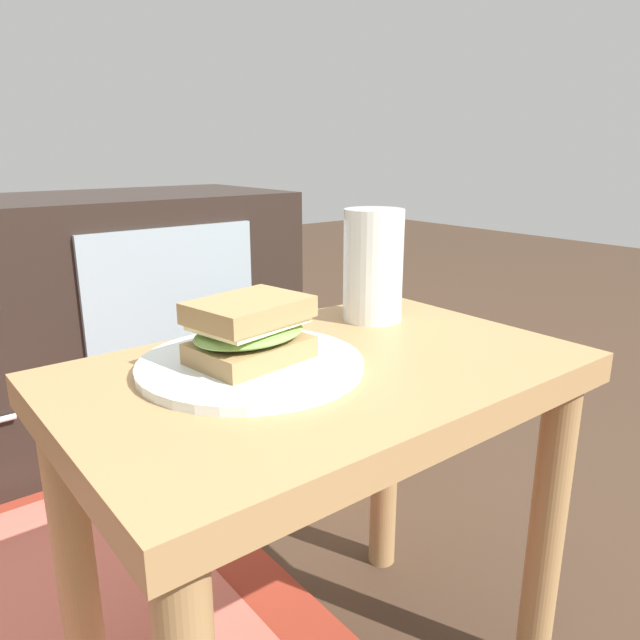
# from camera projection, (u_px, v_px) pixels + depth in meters

# --- Properties ---
(side_table) EXTENTS (0.56, 0.36, 0.46)m
(side_table) POSITION_uv_depth(u_px,v_px,m) (324.00, 438.00, 0.67)
(side_table) COLOR #A37A4C
(side_table) RESTS_ON ground
(tv_cabinet) EXTENTS (0.96, 0.46, 0.58)m
(tv_cabinet) POSITION_uv_depth(u_px,v_px,m) (89.00, 319.00, 1.43)
(tv_cabinet) COLOR black
(tv_cabinet) RESTS_ON ground
(plate) EXTENTS (0.24, 0.24, 0.01)m
(plate) POSITION_uv_depth(u_px,v_px,m) (251.00, 364.00, 0.63)
(plate) COLOR silver
(plate) RESTS_ON side_table
(sandwich_front) EXTENTS (0.14, 0.11, 0.07)m
(sandwich_front) POSITION_uv_depth(u_px,v_px,m) (250.00, 330.00, 0.62)
(sandwich_front) COLOR #9E7A4C
(sandwich_front) RESTS_ON plate
(beer_glass) EXTENTS (0.08, 0.08, 0.15)m
(beer_glass) POSITION_uv_depth(u_px,v_px,m) (373.00, 266.00, 0.80)
(beer_glass) COLOR silver
(beer_glass) RESTS_ON side_table
(paper_bag) EXTENTS (0.22, 0.19, 0.36)m
(paper_bag) POSITION_uv_depth(u_px,v_px,m) (323.00, 402.00, 1.25)
(paper_bag) COLOR tan
(paper_bag) RESTS_ON ground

